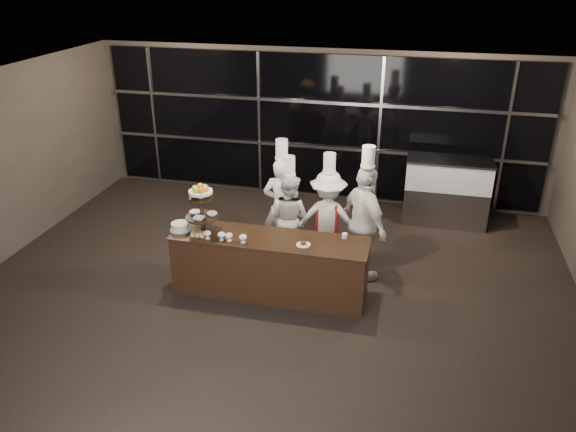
% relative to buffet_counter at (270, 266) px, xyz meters
% --- Properties ---
extents(room, '(10.00, 10.00, 10.00)m').
position_rel_buffet_counter_xyz_m(room, '(-0.02, -1.16, 1.03)').
color(room, black).
rests_on(room, ground).
extents(window_wall, '(8.60, 0.10, 2.80)m').
position_rel_buffet_counter_xyz_m(window_wall, '(-0.02, 3.77, 1.04)').
color(window_wall, black).
rests_on(window_wall, ground).
extents(buffet_counter, '(2.84, 0.74, 0.92)m').
position_rel_buffet_counter_xyz_m(buffet_counter, '(0.00, 0.00, 0.00)').
color(buffet_counter, black).
rests_on(buffet_counter, ground).
extents(display_stand, '(0.48, 0.48, 0.74)m').
position_rel_buffet_counter_xyz_m(display_stand, '(-1.00, -0.00, 0.87)').
color(display_stand, black).
rests_on(display_stand, buffet_counter).
extents(compotes, '(0.64, 0.11, 0.12)m').
position_rel_buffet_counter_xyz_m(compotes, '(-0.58, -0.22, 0.54)').
color(compotes, silver).
rests_on(compotes, buffet_counter).
extents(layer_cake, '(0.30, 0.30, 0.11)m').
position_rel_buffet_counter_xyz_m(layer_cake, '(-1.34, -0.05, 0.51)').
color(layer_cake, white).
rests_on(layer_cake, buffet_counter).
extents(pastry_squares, '(0.20, 0.13, 0.05)m').
position_rel_buffet_counter_xyz_m(pastry_squares, '(-1.00, -0.16, 0.48)').
color(pastry_squares, '#DCC06B').
rests_on(pastry_squares, buffet_counter).
extents(small_plate, '(0.20, 0.20, 0.05)m').
position_rel_buffet_counter_xyz_m(small_plate, '(0.51, -0.10, 0.47)').
color(small_plate, white).
rests_on(small_plate, buffet_counter).
extents(chef_cup, '(0.08, 0.08, 0.07)m').
position_rel_buffet_counter_xyz_m(chef_cup, '(1.04, 0.25, 0.49)').
color(chef_cup, white).
rests_on(chef_cup, buffet_counter).
extents(display_case, '(1.52, 0.67, 1.24)m').
position_rel_buffet_counter_xyz_m(display_case, '(2.53, 3.14, 0.22)').
color(display_case, '#A5A5AA').
rests_on(display_case, ground).
extents(chef_a, '(0.63, 0.42, 2.01)m').
position_rel_buffet_counter_xyz_m(chef_a, '(-0.11, 1.19, 0.41)').
color(chef_a, silver).
rests_on(chef_a, ground).
extents(chef_b, '(0.85, 0.76, 1.77)m').
position_rel_buffet_counter_xyz_m(chef_b, '(0.02, 1.13, 0.29)').
color(chef_b, silver).
rests_on(chef_b, ground).
extents(chef_c, '(1.04, 0.63, 1.86)m').
position_rel_buffet_counter_xyz_m(chef_c, '(0.65, 1.13, 0.33)').
color(chef_c, silver).
rests_on(chef_c, ground).
extents(chef_d, '(1.02, 1.12, 2.14)m').
position_rel_buffet_counter_xyz_m(chef_d, '(1.26, 0.77, 0.47)').
color(chef_d, white).
rests_on(chef_d, ground).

